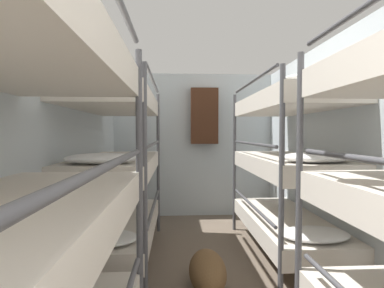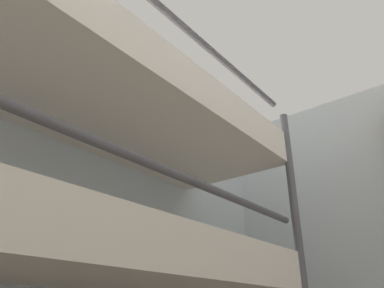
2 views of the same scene
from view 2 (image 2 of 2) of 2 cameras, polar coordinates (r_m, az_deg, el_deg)
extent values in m
cylinder|color=#4C4C51|center=(2.04, 16.65, -20.04)|extent=(0.04, 0.04, 1.92)
cube|color=silver|center=(1.52, -13.28, -16.28)|extent=(0.76, 1.92, 0.18)
cylinder|color=#4C4C51|center=(1.31, -1.63, -5.01)|extent=(0.03, 1.63, 0.03)
cube|color=silver|center=(1.75, -11.11, 6.15)|extent=(0.76, 1.92, 0.18)
cylinder|color=#4C4C51|center=(1.66, -1.34, 17.44)|extent=(0.03, 1.63, 0.03)
camera|label=1|loc=(2.45, -119.80, 27.41)|focal=28.00mm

